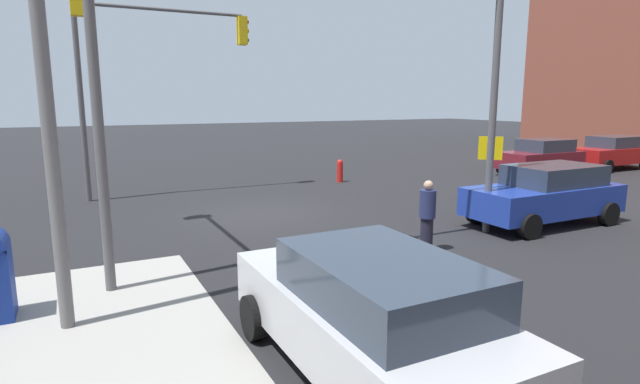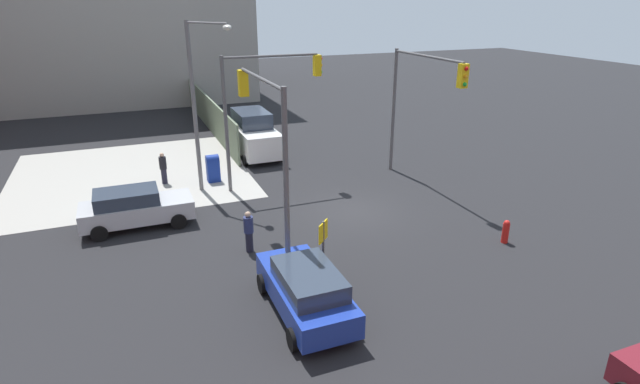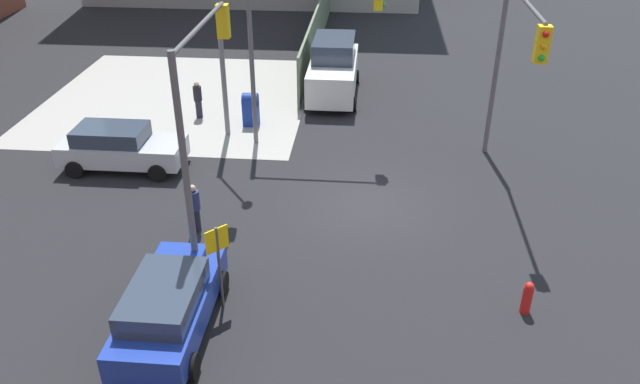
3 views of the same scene
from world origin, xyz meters
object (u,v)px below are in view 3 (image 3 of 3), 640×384
object	(u,v)px
mailbox_blue	(251,108)
sedan_blue	(169,305)
traffic_signal_nw_corner	(202,96)
street_lamp_corner	(223,22)
fire_hydrant	(527,297)
van_white_delivery	(333,69)
coupe_silver	(120,147)
pedestrian_waiting	(195,208)
traffic_signal_se_corner	(513,52)
pedestrian_crossing	(198,99)
traffic_signal_ne_corner	(301,29)

from	to	relation	value
mailbox_blue	sedan_blue	world-z (taller)	sedan_blue
traffic_signal_nw_corner	street_lamp_corner	xyz separation A→B (m)	(7.33, 1.09, 0.07)
fire_hydrant	van_white_delivery	distance (m)	16.24
coupe_silver	pedestrian_waiting	bearing A→B (deg)	-135.85
pedestrian_waiting	street_lamp_corner	bearing A→B (deg)	-172.28
traffic_signal_se_corner	pedestrian_crossing	xyz separation A→B (m)	(4.56, 11.90, -3.81)
van_white_delivery	traffic_signal_nw_corner	bearing A→B (deg)	167.82
coupe_silver	traffic_signal_se_corner	bearing A→B (deg)	-88.68
traffic_signal_se_corner	van_white_delivery	xyz separation A→B (m)	(7.83, 6.30, -3.37)
traffic_signal_ne_corner	fire_hydrant	bearing A→B (deg)	-144.32
mailbox_blue	traffic_signal_nw_corner	bearing A→B (deg)	-176.69
street_lamp_corner	traffic_signal_nw_corner	bearing A→B (deg)	-171.56
sedan_blue	fire_hydrant	bearing A→B (deg)	-80.27
mailbox_blue	van_white_delivery	xyz separation A→B (m)	(3.87, -3.20, 0.52)
pedestrian_crossing	pedestrian_waiting	distance (m)	9.07
mailbox_blue	traffic_signal_se_corner	bearing A→B (deg)	-112.64
coupe_silver	pedestrian_waiting	world-z (taller)	same
coupe_silver	pedestrian_waiting	distance (m)	5.47
sedan_blue	van_white_delivery	distance (m)	16.83
traffic_signal_nw_corner	mailbox_blue	xyz separation A→B (m)	(8.64, 0.50, -3.86)
coupe_silver	sedan_blue	distance (m)	9.51
fire_hydrant	traffic_signal_ne_corner	bearing A→B (deg)	35.68
traffic_signal_nw_corner	traffic_signal_ne_corner	bearing A→B (deg)	-15.15
traffic_signal_se_corner	street_lamp_corner	distance (m)	10.43
street_lamp_corner	fire_hydrant	world-z (taller)	street_lamp_corner
street_lamp_corner	fire_hydrant	distance (m)	14.54
traffic_signal_nw_corner	pedestrian_crossing	xyz separation A→B (m)	(9.24, 2.90, -3.78)
coupe_silver	van_white_delivery	bearing A→B (deg)	-41.51
pedestrian_crossing	pedestrian_waiting	xyz separation A→B (m)	(-8.80, -2.20, -0.01)
fire_hydrant	van_white_delivery	world-z (taller)	van_white_delivery
coupe_silver	traffic_signal_nw_corner	bearing A→B (deg)	-134.04
mailbox_blue	coupe_silver	xyz separation A→B (m)	(-4.27, 4.01, 0.08)
traffic_signal_ne_corner	mailbox_blue	bearing A→B (deg)	54.44
traffic_signal_ne_corner	fire_hydrant	xyz separation A→B (m)	(-9.50, -6.82, -4.11)
traffic_signal_se_corner	street_lamp_corner	bearing A→B (deg)	75.23
street_lamp_corner	pedestrian_crossing	xyz separation A→B (m)	(1.90, 1.81, -3.85)
traffic_signal_se_corner	mailbox_blue	distance (m)	11.00
traffic_signal_ne_corner	pedestrian_crossing	distance (m)	6.50
traffic_signal_nw_corner	fire_hydrant	bearing A→B (deg)	-106.42
sedan_blue	van_white_delivery	xyz separation A→B (m)	(16.58, -2.82, 0.44)
street_lamp_corner	pedestrian_waiting	xyz separation A→B (m)	(-6.90, -0.39, -3.86)
fire_hydrant	coupe_silver	world-z (taller)	coupe_silver
coupe_silver	street_lamp_corner	bearing A→B (deg)	-49.03
traffic_signal_ne_corner	van_white_delivery	xyz separation A→B (m)	(5.57, -0.82, -3.32)
fire_hydrant	van_white_delivery	size ratio (longest dim) A/B	0.17
street_lamp_corner	mailbox_blue	world-z (taller)	street_lamp_corner
fire_hydrant	van_white_delivery	xyz separation A→B (m)	(15.07, 6.00, 0.79)
sedan_blue	street_lamp_corner	bearing A→B (deg)	4.86
traffic_signal_se_corner	traffic_signal_ne_corner	world-z (taller)	same
traffic_signal_se_corner	street_lamp_corner	world-z (taller)	street_lamp_corner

